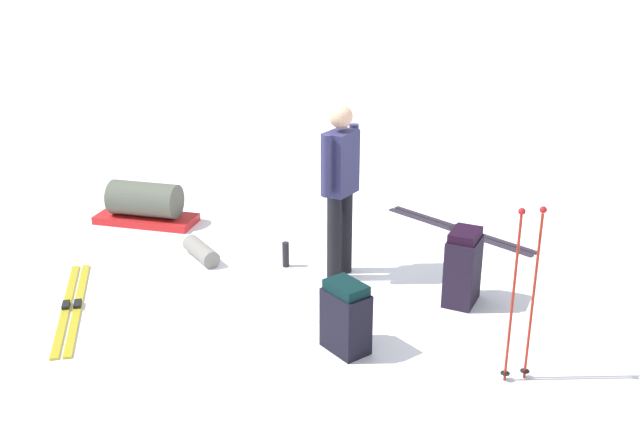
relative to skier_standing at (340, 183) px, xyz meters
The scene contains 10 objects.
ground_plane 0.98m from the skier_standing, 28.29° to the left, with size 80.00×80.00×0.00m, color white.
skier_standing is the anchor object (origin of this frame).
ski_pair_near 2.04m from the skier_standing, 134.36° to the right, with size 1.59×1.40×0.05m.
ski_pair_far 2.69m from the skier_standing, 21.49° to the left, with size 0.70×1.74×0.05m.
backpack_large_dark 1.55m from the skier_standing, 96.09° to the left, with size 0.43×0.44×0.59m.
backpack_bright 1.38m from the skier_standing, 157.62° to the left, with size 0.37×0.44×0.70m.
ski_poles_planted_near 2.23m from the skier_standing, 130.40° to the left, with size 0.22×0.12×1.38m.
gear_sled 2.73m from the skier_standing, 26.99° to the right, with size 1.22×0.63×0.49m.
sleeping_mat_rolled 1.70m from the skier_standing, ahead, with size 0.18×0.18×0.55m, color gray.
thermos_bottle 1.00m from the skier_standing, 14.57° to the right, with size 0.07×0.07×0.26m, color black.
Camera 1 is at (-0.62, 6.39, 3.09)m, focal length 40.82 mm.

